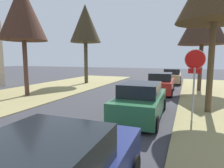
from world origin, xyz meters
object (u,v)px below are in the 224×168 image
(street_tree_left_far, at_px, (85,24))
(street_tree_left_mid_b, at_px, (22,12))
(street_tree_right_far, at_px, (203,21))
(parked_sedan_red, at_px, (161,84))
(parked_sedan_tan, at_px, (172,76))
(stop_sign_far, at_px, (195,70))
(parked_sedan_green, at_px, (141,101))

(street_tree_left_far, bearing_deg, street_tree_left_mid_b, -92.86)
(street_tree_right_far, relative_size, parked_sedan_red, 1.69)
(street_tree_left_far, bearing_deg, parked_sedan_tan, 24.46)
(parked_sedan_red, relative_size, parked_sedan_tan, 1.00)
(street_tree_left_far, relative_size, parked_sedan_red, 1.85)
(street_tree_left_far, xyz_separation_m, parked_sedan_red, (8.28, -2.90, -5.55))
(street_tree_left_mid_b, xyz_separation_m, street_tree_left_far, (0.39, 7.78, 0.51))
(street_tree_left_mid_b, bearing_deg, parked_sedan_tan, 52.44)
(street_tree_right_far, bearing_deg, street_tree_left_far, 175.77)
(street_tree_right_far, bearing_deg, stop_sign_far, -94.63)
(parked_sedan_tan, bearing_deg, parked_sedan_red, -92.74)
(street_tree_left_far, xyz_separation_m, parked_sedan_green, (8.27, -9.58, -5.55))
(street_tree_right_far, distance_m, parked_sedan_red, 6.04)
(parked_sedan_green, bearing_deg, stop_sign_far, 2.40)
(parked_sedan_green, relative_size, parked_sedan_red, 1.00)
(street_tree_left_far, distance_m, parked_sedan_tan, 10.96)
(street_tree_left_mid_b, xyz_separation_m, parked_sedan_red, (8.67, 4.89, -5.03))
(street_tree_right_far, relative_size, street_tree_left_mid_b, 0.98)
(street_tree_left_mid_b, height_order, parked_sedan_tan, street_tree_left_mid_b)
(stop_sign_far, xyz_separation_m, parked_sedan_tan, (-1.81, 13.40, -1.45))
(parked_sedan_green, bearing_deg, parked_sedan_red, 89.89)
(stop_sign_far, relative_size, street_tree_right_far, 0.39)
(parked_sedan_green, height_order, parked_sedan_tan, same)
(parked_sedan_red, bearing_deg, parked_sedan_tan, 87.26)
(street_tree_left_mid_b, distance_m, street_tree_left_far, 7.81)
(street_tree_right_far, bearing_deg, parked_sedan_green, -108.04)
(stop_sign_far, xyz_separation_m, parked_sedan_green, (-2.15, -0.09, -1.45))
(stop_sign_far, distance_m, street_tree_left_far, 14.67)
(parked_sedan_green, xyz_separation_m, parked_sedan_red, (0.01, 6.68, 0.00))
(stop_sign_far, height_order, parked_sedan_red, stop_sign_far)
(street_tree_left_far, bearing_deg, stop_sign_far, -42.32)
(street_tree_right_far, xyz_separation_m, street_tree_left_far, (-11.12, 0.82, 0.63))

